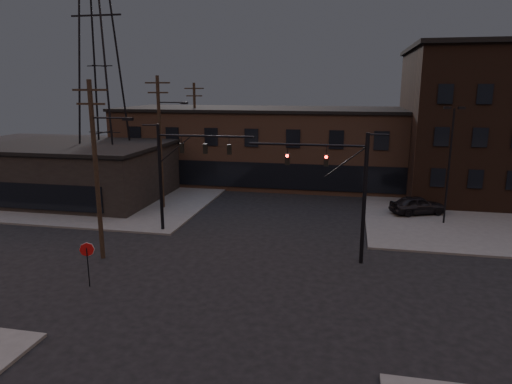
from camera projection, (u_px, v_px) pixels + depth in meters
ground at (241, 284)px, 25.10m from camera, size 140.00×140.00×0.00m
sidewalk_nw at (95, 184)px, 50.42m from camera, size 30.00×30.00×0.15m
building_row at (300, 147)px, 50.91m from camera, size 40.00×12.00×8.00m
building_left at (78, 173)px, 43.75m from camera, size 16.00×12.00×5.00m
traffic_signal_near at (346, 184)px, 27.22m from camera, size 7.12×0.24×8.00m
traffic_signal_far at (176, 166)px, 32.93m from camera, size 7.12×0.24×8.00m
stop_sign at (87, 254)px, 24.37m from camera, size 0.72×0.33×2.48m
utility_pole_near at (97, 167)px, 27.55m from camera, size 3.70×0.28×11.00m
utility_pole_mid at (161, 140)px, 39.14m from camera, size 3.70×0.28×11.50m
utility_pole_far at (195, 131)px, 50.87m from camera, size 2.20×0.28×11.00m
transmission_tower at (100, 66)px, 43.01m from camera, size 7.00×7.00×25.00m
lot_light_a at (450, 155)px, 34.64m from camera, size 1.50×0.28×9.14m
parked_car_lot_a at (418, 205)px, 38.15m from camera, size 4.91×3.37×1.55m
parked_car_lot_b at (480, 196)px, 42.14m from camera, size 4.30×2.33×1.18m
car_crossing at (295, 182)px, 48.67m from camera, size 2.86×4.25×1.33m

